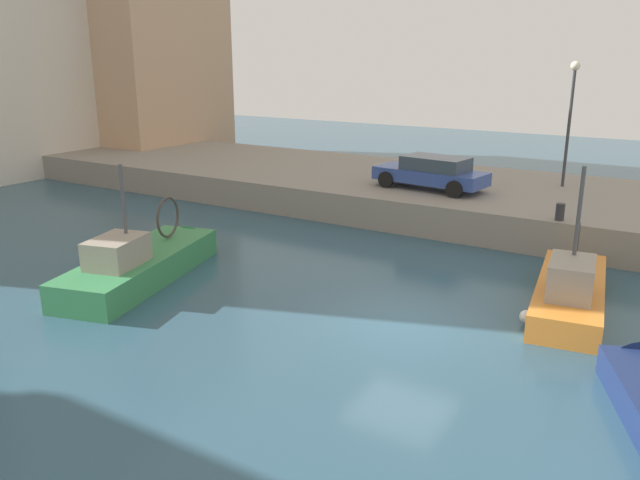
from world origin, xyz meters
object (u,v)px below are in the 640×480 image
Objects in this scene: parked_car_blue at (432,172)px; quay_streetlamp at (571,103)px; fishing_boat_green at (147,273)px; mooring_bollard_mid at (560,212)px; fishing_boat_orange at (569,298)px.

parked_car_blue is 5.97m from quay_streetlamp.
mooring_bollard_mid is at bearing -49.54° from fishing_boat_green.
parked_car_blue is at bearing 45.87° from fishing_boat_orange.
mooring_bollard_mid is at bearing -169.30° from quay_streetlamp.
fishing_boat_green is 11.74m from parked_car_blue.
quay_streetlamp is at bearing -52.33° from parked_car_blue.
fishing_boat_orange is at bearing -68.28° from fishing_boat_green.
fishing_boat_green is 1.55× the size of parked_car_blue.
fishing_boat_green is 1.46× the size of quay_streetlamp.
mooring_bollard_mid is (-2.36, -5.32, -0.40)m from parked_car_blue.
quay_streetlamp reaches higher than mooring_bollard_mid.
parked_car_blue is at bearing -22.64° from fishing_boat_green.
fishing_boat_green reaches higher than parked_car_blue.
fishing_boat_green is 1.10× the size of fishing_boat_orange.
parked_car_blue is (6.33, 6.53, 1.73)m from fishing_boat_orange.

